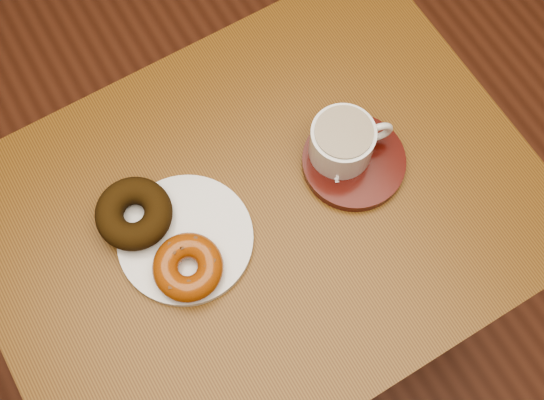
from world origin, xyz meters
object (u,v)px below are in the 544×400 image
saucer (354,162)px  coffee_cup (343,141)px  donut_plate (186,239)px  cafe_table (262,236)px

saucer → coffee_cup: (-0.01, 0.02, 0.04)m
donut_plate → coffee_cup: coffee_cup is taller
saucer → cafe_table: bearing=178.1°
saucer → coffee_cup: coffee_cup is taller
cafe_table → coffee_cup: size_ratio=6.64×
cafe_table → donut_plate: (-0.12, 0.02, 0.13)m
donut_plate → saucer: (0.28, -0.02, 0.00)m
donut_plate → coffee_cup: size_ratio=1.59×
donut_plate → coffee_cup: 0.27m
cafe_table → saucer: bearing=-2.3°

